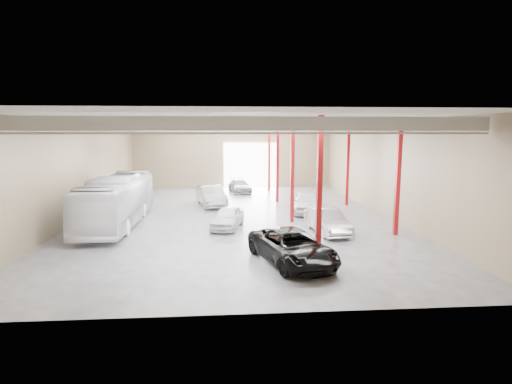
{
  "coord_description": "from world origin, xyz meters",
  "views": [
    {
      "loc": [
        -0.71,
        -28.92,
        6.21
      ],
      "look_at": [
        1.26,
        -2.5,
        2.2
      ],
      "focal_mm": 28.0,
      "sensor_mm": 36.0,
      "label": 1
    }
  ],
  "objects": [
    {
      "name": "depot_shell",
      "position": [
        0.13,
        0.48,
        4.98
      ],
      "size": [
        22.12,
        32.12,
        7.06
      ],
      "color": "#4B4A4F",
      "rests_on": "ground"
    },
    {
      "name": "coach_bus",
      "position": [
        -8.04,
        -1.9,
        1.64
      ],
      "size": [
        2.93,
        11.81,
        3.28
      ],
      "primitive_type": "imported",
      "rotation": [
        0.0,
        0.0,
        0.02
      ],
      "color": "white",
      "rests_on": "ground"
    },
    {
      "name": "black_sedan",
      "position": [
        2.36,
        -10.75,
        0.79
      ],
      "size": [
        4.25,
        6.21,
        1.58
      ],
      "primitive_type": "imported",
      "rotation": [
        0.0,
        0.0,
        0.31
      ],
      "color": "black",
      "rests_on": "ground"
    },
    {
      "name": "car_row_a",
      "position": [
        -0.66,
        -3.46,
        0.69
      ],
      "size": [
        2.53,
        4.31,
        1.38
      ],
      "primitive_type": "imported",
      "rotation": [
        0.0,
        0.0,
        -0.24
      ],
      "color": "white",
      "rests_on": "ground"
    },
    {
      "name": "car_row_b",
      "position": [
        -2.0,
        4.5,
        0.85
      ],
      "size": [
        2.94,
        5.45,
        1.7
      ],
      "primitive_type": "imported",
      "rotation": [
        0.0,
        0.0,
        0.23
      ],
      "color": "#A8A7AC",
      "rests_on": "ground"
    },
    {
      "name": "car_row_c",
      "position": [
        0.64,
        12.0,
        0.66
      ],
      "size": [
        2.62,
        4.82,
        1.33
      ],
      "primitive_type": "imported",
      "rotation": [
        0.0,
        0.0,
        0.17
      ],
      "color": "gray",
      "rests_on": "ground"
    },
    {
      "name": "car_right_near",
      "position": [
        5.5,
        -5.21,
        0.75
      ],
      "size": [
        2.13,
        4.71,
        1.5
      ],
      "primitive_type": "imported",
      "rotation": [
        0.0,
        0.0,
        0.12
      ],
      "color": "#B7B6BB",
      "rests_on": "ground"
    },
    {
      "name": "car_right_far",
      "position": [
        5.5,
        1.1,
        0.83
      ],
      "size": [
        2.87,
        5.16,
        1.66
      ],
      "primitive_type": "imported",
      "rotation": [
        0.0,
        0.0,
        -0.2
      ],
      "color": "silver",
      "rests_on": "ground"
    }
  ]
}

